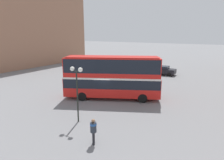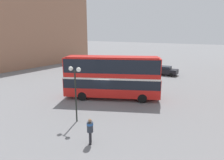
# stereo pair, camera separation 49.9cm
# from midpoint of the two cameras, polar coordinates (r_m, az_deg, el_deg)

# --- Properties ---
(ground_plane) EXTENTS (240.00, 240.00, 0.00)m
(ground_plane) POSITION_cam_midpoint_polar(r_m,az_deg,el_deg) (22.47, -3.36, -5.43)
(ground_plane) COLOR slate
(building_row_left) EXTENTS (10.15, 28.61, 17.19)m
(building_row_left) POSITION_cam_midpoint_polar(r_m,az_deg,el_deg) (50.42, -23.49, 13.90)
(building_row_left) COLOR #9E7056
(building_row_left) RESTS_ON ground_plane
(double_decker_bus) EXTENTS (10.44, 6.86, 4.74)m
(double_decker_bus) POSITION_cam_midpoint_polar(r_m,az_deg,el_deg) (21.93, -0.65, 1.44)
(double_decker_bus) COLOR red
(double_decker_bus) RESTS_ON ground_plane
(pedestrian_foreground) EXTENTS (0.61, 0.61, 1.78)m
(pedestrian_foreground) POSITION_cam_midpoint_polar(r_m,az_deg,el_deg) (13.57, -6.43, -13.69)
(pedestrian_foreground) COLOR #232328
(pedestrian_foreground) RESTS_ON ground_plane
(parked_car_kerb_near) EXTENTS (4.28, 2.02, 1.54)m
(parked_car_kerb_near) POSITION_cam_midpoint_polar(r_m,az_deg,el_deg) (36.10, 13.94, 2.73)
(parked_car_kerb_near) COLOR black
(parked_car_kerb_near) RESTS_ON ground_plane
(parked_car_kerb_far) EXTENTS (4.35, 2.21, 1.58)m
(parked_car_kerb_far) POSITION_cam_midpoint_polar(r_m,az_deg,el_deg) (39.36, 3.06, 3.96)
(parked_car_kerb_far) COLOR silver
(parked_car_kerb_far) RESTS_ON ground_plane
(street_lamp_twin_globe) EXTENTS (1.20, 0.36, 4.62)m
(street_lamp_twin_globe) POSITION_cam_midpoint_polar(r_m,az_deg,el_deg) (16.15, -10.92, -0.07)
(street_lamp_twin_globe) COLOR black
(street_lamp_twin_globe) RESTS_ON ground_plane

